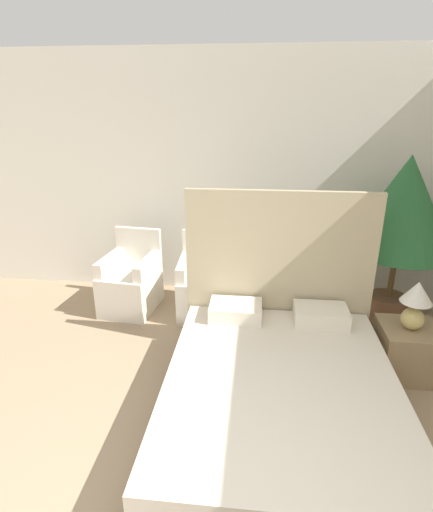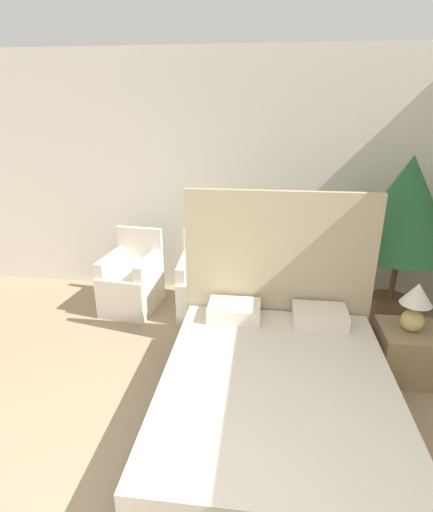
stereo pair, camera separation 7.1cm
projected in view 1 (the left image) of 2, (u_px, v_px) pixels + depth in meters
name	position (u px, v px, depth m)	size (l,w,h in m)	color
wall_back	(224.00, 178.00, 4.82)	(10.00, 0.06, 2.90)	silver
bed	(279.00, 388.00, 2.99)	(1.71, 2.12, 1.59)	brown
armchair_near_window_left	(131.00, 285.00, 4.69)	(0.63, 0.75, 0.91)	silver
armchair_near_window_right	(204.00, 288.00, 4.61)	(0.59, 0.72, 0.91)	silver
potted_palm	(403.00, 210.00, 4.04)	(1.08, 1.08, 1.84)	brown
nightstand	(407.00, 350.00, 3.55)	(0.50, 0.49, 0.46)	#937A56
table_lamp	(416.00, 302.00, 3.37)	(0.26, 0.26, 0.44)	tan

